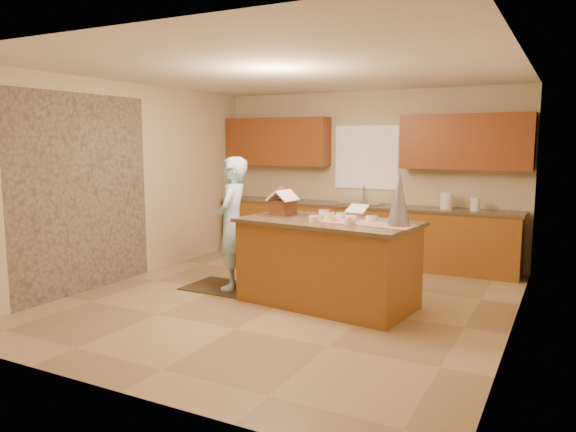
% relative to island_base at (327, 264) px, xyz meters
% --- Properties ---
extents(floor, '(5.50, 5.50, 0.00)m').
position_rel_island_base_xyz_m(floor, '(-0.48, -0.09, -0.48)').
color(floor, tan).
rests_on(floor, ground).
extents(ceiling, '(5.50, 5.50, 0.00)m').
position_rel_island_base_xyz_m(ceiling, '(-0.48, -0.09, 2.22)').
color(ceiling, silver).
rests_on(ceiling, floor).
extents(wall_back, '(5.50, 5.50, 0.00)m').
position_rel_island_base_xyz_m(wall_back, '(-0.48, 2.66, 0.87)').
color(wall_back, beige).
rests_on(wall_back, floor).
extents(wall_front, '(5.50, 5.50, 0.00)m').
position_rel_island_base_xyz_m(wall_front, '(-0.48, -2.84, 0.87)').
color(wall_front, beige).
rests_on(wall_front, floor).
extents(wall_left, '(5.50, 5.50, 0.00)m').
position_rel_island_base_xyz_m(wall_left, '(-2.98, -0.09, 0.87)').
color(wall_left, beige).
rests_on(wall_left, floor).
extents(wall_right, '(5.50, 5.50, 0.00)m').
position_rel_island_base_xyz_m(wall_right, '(2.02, -0.09, 0.87)').
color(wall_right, beige).
rests_on(wall_right, floor).
extents(stone_accent, '(0.00, 2.50, 2.50)m').
position_rel_island_base_xyz_m(stone_accent, '(-2.96, -0.89, 0.77)').
color(stone_accent, gray).
rests_on(stone_accent, wall_left).
extents(window_curtain, '(1.05, 0.03, 1.00)m').
position_rel_island_base_xyz_m(window_curtain, '(-0.48, 2.63, 1.17)').
color(window_curtain, white).
rests_on(window_curtain, wall_back).
extents(back_counter_base, '(4.80, 0.60, 0.88)m').
position_rel_island_base_xyz_m(back_counter_base, '(-0.48, 2.36, -0.04)').
color(back_counter_base, brown).
rests_on(back_counter_base, floor).
extents(back_counter_top, '(4.85, 0.63, 0.04)m').
position_rel_island_base_xyz_m(back_counter_top, '(-0.48, 2.36, 0.42)').
color(back_counter_top, brown).
rests_on(back_counter_top, back_counter_base).
extents(upper_cabinet_left, '(1.85, 0.35, 0.80)m').
position_rel_island_base_xyz_m(upper_cabinet_left, '(-2.03, 2.48, 1.42)').
color(upper_cabinet_left, brown).
rests_on(upper_cabinet_left, wall_back).
extents(upper_cabinet_right, '(1.85, 0.35, 0.80)m').
position_rel_island_base_xyz_m(upper_cabinet_right, '(1.07, 2.48, 1.42)').
color(upper_cabinet_right, brown).
rests_on(upper_cabinet_right, wall_back).
extents(sink, '(0.70, 0.45, 0.12)m').
position_rel_island_base_xyz_m(sink, '(-0.48, 2.36, 0.41)').
color(sink, silver).
rests_on(sink, back_counter_top).
extents(faucet, '(0.03, 0.03, 0.28)m').
position_rel_island_base_xyz_m(faucet, '(-0.48, 2.54, 0.58)').
color(faucet, silver).
rests_on(faucet, back_counter_top).
extents(island_base, '(2.07, 1.21, 0.96)m').
position_rel_island_base_xyz_m(island_base, '(0.00, 0.00, 0.00)').
color(island_base, brown).
rests_on(island_base, floor).
extents(island_top, '(2.16, 1.31, 0.04)m').
position_rel_island_base_xyz_m(island_top, '(0.00, 0.00, 0.50)').
color(island_top, brown).
rests_on(island_top, island_base).
extents(table_runner, '(1.13, 0.52, 0.01)m').
position_rel_island_base_xyz_m(table_runner, '(0.49, -0.06, 0.53)').
color(table_runner, '#AA150C').
rests_on(table_runner, island_top).
extents(baking_tray, '(0.54, 0.43, 0.03)m').
position_rel_island_base_xyz_m(baking_tray, '(-0.60, 0.02, 0.54)').
color(baking_tray, silver).
rests_on(baking_tray, island_top).
extents(cookbook, '(0.26, 0.21, 0.10)m').
position_rel_island_base_xyz_m(cookbook, '(0.21, 0.39, 0.62)').
color(cookbook, white).
rests_on(cookbook, island_top).
extents(tinsel_tree, '(0.27, 0.27, 0.60)m').
position_rel_island_base_xyz_m(tinsel_tree, '(0.85, -0.05, 0.82)').
color(tinsel_tree, '#B0B2BD').
rests_on(tinsel_tree, island_top).
extents(rug, '(1.15, 0.75, 0.01)m').
position_rel_island_base_xyz_m(rug, '(-1.40, 0.05, -0.47)').
color(rug, black).
rests_on(rug, floor).
extents(boy, '(0.56, 0.71, 1.70)m').
position_rel_island_base_xyz_m(boy, '(-1.35, 0.05, 0.38)').
color(boy, '#AEDFF8').
rests_on(boy, rug).
extents(canister_a, '(0.15, 0.15, 0.21)m').
position_rel_island_base_xyz_m(canister_a, '(0.88, 2.36, 0.55)').
color(canister_a, white).
rests_on(canister_a, back_counter_top).
extents(canister_b, '(0.17, 0.17, 0.25)m').
position_rel_island_base_xyz_m(canister_b, '(0.86, 2.36, 0.57)').
color(canister_b, white).
rests_on(canister_b, back_counter_top).
extents(canister_c, '(0.13, 0.13, 0.19)m').
position_rel_island_base_xyz_m(canister_c, '(1.27, 2.36, 0.54)').
color(canister_c, white).
rests_on(canister_c, back_counter_top).
extents(paper_towel, '(0.11, 0.11, 0.23)m').
position_rel_island_base_xyz_m(paper_towel, '(-1.88, 2.36, 0.56)').
color(paper_towel, white).
rests_on(paper_towel, back_counter_top).
extents(gingerbread_house, '(0.33, 0.34, 0.31)m').
position_rel_island_base_xyz_m(gingerbread_house, '(-0.60, 0.02, 0.66)').
color(gingerbread_house, '#5A3117').
rests_on(gingerbread_house, baking_tray).
extents(candy_bowls, '(0.83, 0.75, 0.06)m').
position_rel_island_base_xyz_m(candy_bowls, '(0.10, 0.08, 0.55)').
color(candy_bowls, teal).
rests_on(candy_bowls, island_top).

